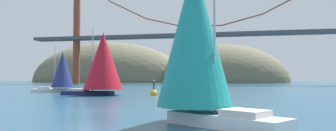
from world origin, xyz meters
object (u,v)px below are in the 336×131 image
object	(u,v)px
sailboat_teal_sail	(196,38)
sailboat_yellow_sail	(210,69)
channel_buoy	(154,93)
sailboat_crimson_sail	(103,62)
sailboat_navy_sail	(62,71)

from	to	relation	value
sailboat_teal_sail	sailboat_yellow_sail	distance (m)	49.62
sailboat_teal_sail	sailboat_yellow_sail	world-z (taller)	sailboat_teal_sail
sailboat_yellow_sail	channel_buoy	size ratio (longest dim) A/B	3.57
sailboat_teal_sail	channel_buoy	distance (m)	30.75
sailboat_teal_sail	sailboat_crimson_sail	bearing A→B (deg)	124.03
sailboat_teal_sail	channel_buoy	world-z (taller)	sailboat_teal_sail
sailboat_teal_sail	sailboat_navy_sail	bearing A→B (deg)	130.44
sailboat_crimson_sail	sailboat_yellow_sail	xyz separation A→B (m)	(14.67, 23.17, -0.60)
sailboat_teal_sail	sailboat_crimson_sail	distance (m)	31.79
sailboat_teal_sail	channel_buoy	xyz separation A→B (m)	(-10.16, 28.61, -4.88)
sailboat_teal_sail	sailboat_yellow_sail	size ratio (longest dim) A/B	1.10
channel_buoy	sailboat_teal_sail	bearing A→B (deg)	-70.45
sailboat_yellow_sail	channel_buoy	distance (m)	22.45
channel_buoy	sailboat_crimson_sail	bearing A→B (deg)	-163.50
sailboat_yellow_sail	sailboat_navy_sail	bearing A→B (deg)	-151.92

